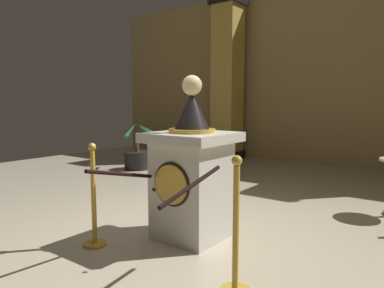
% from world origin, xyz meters
% --- Properties ---
extents(ground_plane, '(12.76, 12.76, 0.00)m').
position_xyz_m(ground_plane, '(0.00, 0.00, 0.00)').
color(ground_plane, beige).
extents(back_wall, '(12.76, 0.16, 4.18)m').
position_xyz_m(back_wall, '(0.00, 5.42, 2.09)').
color(back_wall, tan).
rests_on(back_wall, ground_plane).
extents(pedestal_clock, '(0.83, 0.83, 1.74)m').
position_xyz_m(pedestal_clock, '(0.24, -0.19, 0.69)').
color(pedestal_clock, beige).
rests_on(pedestal_clock, ground_plane).
extents(stanchion_near, '(0.24, 0.24, 1.06)m').
position_xyz_m(stanchion_near, '(-0.42, -0.96, 0.37)').
color(stanchion_near, gold).
rests_on(stanchion_near, ground_plane).
extents(stanchion_far, '(0.24, 0.24, 1.07)m').
position_xyz_m(stanchion_far, '(1.21, -0.93, 0.38)').
color(stanchion_far, gold).
rests_on(stanchion_far, ground_plane).
extents(velvet_rope, '(0.87, 0.84, 0.22)m').
position_xyz_m(velvet_rope, '(0.39, -0.95, 0.79)').
color(velvet_rope, black).
extents(column_left, '(0.74, 0.74, 4.01)m').
position_xyz_m(column_left, '(-2.39, 4.84, 1.99)').
color(column_left, black).
rests_on(column_left, ground_plane).
extents(potted_palm_left, '(0.87, 0.85, 1.05)m').
position_xyz_m(potted_palm_left, '(-3.15, 2.35, 0.28)').
color(potted_palm_left, black).
rests_on(potted_palm_left, ground_plane).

